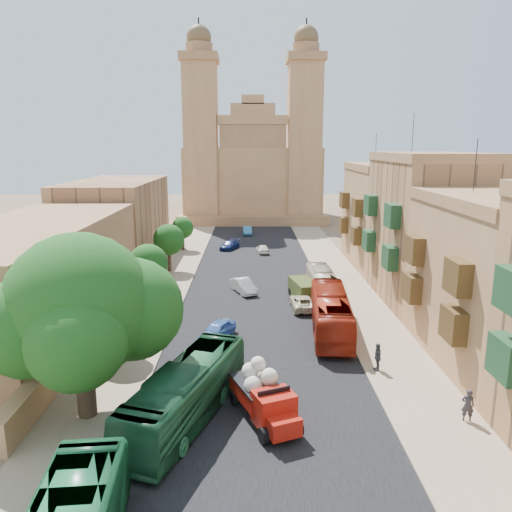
{
  "coord_description": "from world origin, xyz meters",
  "views": [
    {
      "loc": [
        -0.59,
        -20.91,
        14.45
      ],
      "look_at": [
        0.0,
        26.0,
        4.0
      ],
      "focal_mm": 35.0,
      "sensor_mm": 36.0,
      "label": 1
    }
  ],
  "objects_px": {
    "bus_green_north": "(186,393)",
    "street_tree_d": "(183,228)",
    "car_dkblue": "(230,245)",
    "car_blue_b": "(247,231)",
    "street_tree_c": "(169,240)",
    "pedestrian_c": "(378,357)",
    "car_blue_a": "(217,330)",
    "car_cream": "(303,302)",
    "street_tree_b": "(148,264)",
    "olive_pickup": "(304,290)",
    "bus_cream_east": "(323,283)",
    "car_white_a": "(244,286)",
    "pedestrian_a": "(468,405)",
    "ficus_tree": "(81,311)",
    "red_truck": "(264,395)",
    "street_tree_a": "(114,307)",
    "car_white_b": "(263,249)",
    "church": "(253,171)",
    "bus_red_east": "(331,313)"
  },
  "relations": [
    {
      "from": "church",
      "to": "street_tree_c",
      "type": "xyz_separation_m",
      "value": [
        -10.0,
        -42.61,
        -5.79
      ]
    },
    {
      "from": "car_cream",
      "to": "pedestrian_a",
      "type": "height_order",
      "value": "pedestrian_a"
    },
    {
      "from": "pedestrian_c",
      "to": "bus_cream_east",
      "type": "bearing_deg",
      "value": -176.57
    },
    {
      "from": "street_tree_b",
      "to": "street_tree_c",
      "type": "height_order",
      "value": "street_tree_b"
    },
    {
      "from": "street_tree_c",
      "to": "bus_cream_east",
      "type": "xyz_separation_m",
      "value": [
        16.5,
        -10.23,
        -2.43
      ]
    },
    {
      "from": "street_tree_c",
      "to": "street_tree_b",
      "type": "bearing_deg",
      "value": -90.0
    },
    {
      "from": "red_truck",
      "to": "bus_red_east",
      "type": "distance_m",
      "value": 13.9
    },
    {
      "from": "car_blue_b",
      "to": "street_tree_d",
      "type": "bearing_deg",
      "value": -128.5
    },
    {
      "from": "bus_green_north",
      "to": "car_blue_b",
      "type": "height_order",
      "value": "bus_green_north"
    },
    {
      "from": "red_truck",
      "to": "car_white_b",
      "type": "distance_m",
      "value": 42.44
    },
    {
      "from": "red_truck",
      "to": "bus_green_north",
      "type": "bearing_deg",
      "value": -179.76
    },
    {
      "from": "street_tree_c",
      "to": "car_blue_b",
      "type": "xyz_separation_m",
      "value": [
        9.0,
        24.39,
        -3.08
      ]
    },
    {
      "from": "ficus_tree",
      "to": "pedestrian_a",
      "type": "height_order",
      "value": "ficus_tree"
    },
    {
      "from": "ficus_tree",
      "to": "street_tree_d",
      "type": "xyz_separation_m",
      "value": [
        -0.59,
        43.99,
        -2.86
      ]
    },
    {
      "from": "church",
      "to": "car_cream",
      "type": "distance_m",
      "value": 57.54
    },
    {
      "from": "car_blue_b",
      "to": "street_tree_c",
      "type": "bearing_deg",
      "value": -112.76
    },
    {
      "from": "street_tree_b",
      "to": "street_tree_d",
      "type": "xyz_separation_m",
      "value": [
        0.0,
        24.0,
        -0.62
      ]
    },
    {
      "from": "bus_red_east",
      "to": "bus_cream_east",
      "type": "height_order",
      "value": "bus_red_east"
    },
    {
      "from": "bus_cream_east",
      "to": "pedestrian_c",
      "type": "distance_m",
      "value": 16.5
    },
    {
      "from": "car_blue_b",
      "to": "ficus_tree",
      "type": "bearing_deg",
      "value": -100.99
    },
    {
      "from": "bus_green_north",
      "to": "car_dkblue",
      "type": "relative_size",
      "value": 2.76
    },
    {
      "from": "pedestrian_a",
      "to": "pedestrian_c",
      "type": "relative_size",
      "value": 0.97
    },
    {
      "from": "street_tree_b",
      "to": "pedestrian_a",
      "type": "xyz_separation_m",
      "value": [
        21.0,
        -20.89,
        -2.84
      ]
    },
    {
      "from": "street_tree_b",
      "to": "olive_pickup",
      "type": "distance_m",
      "value": 14.86
    },
    {
      "from": "car_blue_b",
      "to": "car_white_b",
      "type": "bearing_deg",
      "value": -84.13
    },
    {
      "from": "car_white_b",
      "to": "pedestrian_a",
      "type": "xyz_separation_m",
      "value": [
        9.86,
        -42.74,
        0.32
      ]
    },
    {
      "from": "car_dkblue",
      "to": "pedestrian_c",
      "type": "xyz_separation_m",
      "value": [
        11.2,
        -39.2,
        0.34
      ]
    },
    {
      "from": "car_blue_a",
      "to": "car_dkblue",
      "type": "relative_size",
      "value": 0.96
    },
    {
      "from": "car_white_b",
      "to": "street_tree_a",
      "type": "bearing_deg",
      "value": 63.21
    },
    {
      "from": "car_blue_a",
      "to": "car_cream",
      "type": "relative_size",
      "value": 0.87
    },
    {
      "from": "bus_green_north",
      "to": "street_tree_d",
      "type": "bearing_deg",
      "value": 116.26
    },
    {
      "from": "car_blue_b",
      "to": "bus_cream_east",
      "type": "bearing_deg",
      "value": -80.28
    },
    {
      "from": "street_tree_c",
      "to": "red_truck",
      "type": "bearing_deg",
      "value": -72.68
    },
    {
      "from": "street_tree_c",
      "to": "car_blue_a",
      "type": "height_order",
      "value": "street_tree_c"
    },
    {
      "from": "bus_cream_east",
      "to": "pedestrian_a",
      "type": "bearing_deg",
      "value": 100.55
    },
    {
      "from": "red_truck",
      "to": "street_tree_c",
      "type": "bearing_deg",
      "value": 107.32
    },
    {
      "from": "bus_cream_east",
      "to": "car_dkblue",
      "type": "xyz_separation_m",
      "value": [
        -9.97,
        22.75,
        -0.7
      ]
    },
    {
      "from": "ficus_tree",
      "to": "street_tree_d",
      "type": "distance_m",
      "value": 44.09
    },
    {
      "from": "bus_cream_east",
      "to": "car_blue_a",
      "type": "xyz_separation_m",
      "value": [
        -9.59,
        -10.84,
        -0.62
      ]
    },
    {
      "from": "car_dkblue",
      "to": "pedestrian_c",
      "type": "distance_m",
      "value": 40.77
    },
    {
      "from": "street_tree_a",
      "to": "bus_cream_east",
      "type": "height_order",
      "value": "street_tree_a"
    },
    {
      "from": "bus_red_east",
      "to": "car_white_b",
      "type": "distance_m",
      "value": 30.06
    },
    {
      "from": "car_white_b",
      "to": "pedestrian_a",
      "type": "relative_size",
      "value": 1.9
    },
    {
      "from": "car_blue_b",
      "to": "car_cream",
      "type": "bearing_deg",
      "value": -84.83
    },
    {
      "from": "olive_pickup",
      "to": "ficus_tree",
      "type": "bearing_deg",
      "value": -123.8
    },
    {
      "from": "car_white_a",
      "to": "pedestrian_c",
      "type": "height_order",
      "value": "pedestrian_c"
    },
    {
      "from": "street_tree_b",
      "to": "olive_pickup",
      "type": "height_order",
      "value": "street_tree_b"
    },
    {
      "from": "pedestrian_c",
      "to": "street_tree_c",
      "type": "bearing_deg",
      "value": -147.25
    },
    {
      "from": "street_tree_b",
      "to": "car_white_a",
      "type": "relative_size",
      "value": 1.33
    },
    {
      "from": "car_cream",
      "to": "car_dkblue",
      "type": "height_order",
      "value": "car_cream"
    }
  ]
}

